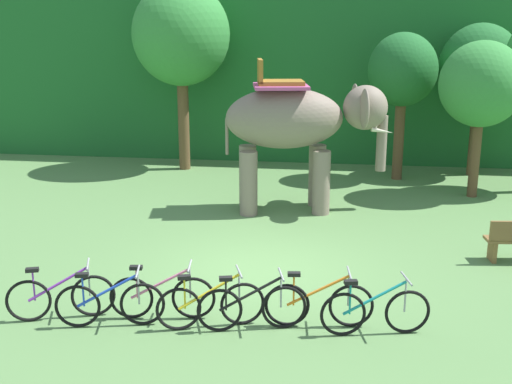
{
  "coord_description": "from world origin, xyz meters",
  "views": [
    {
      "loc": [
        1.55,
        -11.33,
        4.64
      ],
      "look_at": [
        -0.18,
        1.0,
        1.3
      ],
      "focal_mm": 44.56,
      "sensor_mm": 36.0,
      "label": 1
    }
  ],
  "objects": [
    {
      "name": "tree_center_right",
      "position": [
        3.2,
        7.96,
        3.24
      ],
      "size": [
        2.03,
        2.03,
        4.37
      ],
      "color": "brown",
      "rests_on": "ground"
    },
    {
      "name": "bike_black",
      "position": [
        0.24,
        -2.43,
        0.39
      ],
      "size": [
        1.67,
        0.6,
        0.92
      ],
      "color": "black",
      "rests_on": "ground"
    },
    {
      "name": "ground_plane",
      "position": [
        0.0,
        0.0,
        0.0
      ],
      "size": [
        80.0,
        80.0,
        0.0
      ],
      "primitive_type": "plane",
      "color": "#567F47"
    },
    {
      "name": "bike_blue",
      "position": [
        -1.98,
        -2.61,
        0.39
      ],
      "size": [
        1.68,
        0.56,
        0.92
      ],
      "color": "black",
      "rests_on": "ground"
    },
    {
      "name": "bike_orange",
      "position": [
        1.26,
        -2.16,
        0.39
      ],
      "size": [
        1.7,
        0.52,
        0.92
      ],
      "color": "black",
      "rests_on": "ground"
    },
    {
      "name": "tree_left",
      "position": [
        -3.56,
        8.4,
        4.24
      ],
      "size": [
        3.03,
        3.03,
        5.87
      ],
      "color": "brown",
      "rests_on": "ground"
    },
    {
      "name": "bike_purple",
      "position": [
        -2.85,
        -2.47,
        0.39
      ],
      "size": [
        1.63,
        0.71,
        0.92
      ],
      "color": "black",
      "rests_on": "ground"
    },
    {
      "name": "bike_teal",
      "position": [
        2.12,
        -2.31,
        0.39
      ],
      "size": [
        1.68,
        0.57,
        0.92
      ],
      "color": "black",
      "rests_on": "ground"
    },
    {
      "name": "bike_pink",
      "position": [
        -1.25,
        -2.23,
        0.39
      ],
      "size": [
        1.7,
        0.52,
        0.92
      ],
      "color": "black",
      "rests_on": "ground"
    },
    {
      "name": "bike_yellow",
      "position": [
        -0.41,
        -2.43,
        0.39
      ],
      "size": [
        1.63,
        0.7,
        0.92
      ],
      "color": "black",
      "rests_on": "ground"
    },
    {
      "name": "foliage_hedge",
      "position": [
        0.0,
        12.86,
        3.02
      ],
      "size": [
        36.0,
        6.0,
        6.04
      ],
      "primitive_type": "cube",
      "color": "#1E6028",
      "rests_on": "ground"
    },
    {
      "name": "tree_center",
      "position": [
        5.52,
        8.81,
        3.31
      ],
      "size": [
        2.41,
        2.41,
        4.63
      ],
      "color": "brown",
      "rests_on": "ground"
    },
    {
      "name": "tree_far_left",
      "position": [
        5.1,
        6.17,
        3.04
      ],
      "size": [
        2.21,
        2.21,
        4.19
      ],
      "color": "brown",
      "rests_on": "ground"
    },
    {
      "name": "elephant",
      "position": [
        0.42,
        4.24,
        2.2
      ],
      "size": [
        4.24,
        2.32,
        3.78
      ],
      "color": "gray",
      "rests_on": "ground"
    }
  ]
}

